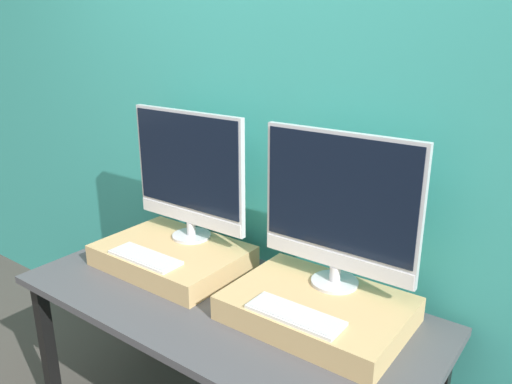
# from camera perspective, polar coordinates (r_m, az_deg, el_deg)

# --- Properties ---
(wall_back) EXTENTS (8.00, 0.04, 2.60)m
(wall_back) POSITION_cam_1_polar(r_m,az_deg,el_deg) (2.03, 3.68, 7.31)
(wall_back) COLOR teal
(wall_back) RESTS_ON ground_plane
(workbench) EXTENTS (1.61, 0.73, 0.72)m
(workbench) POSITION_cam_1_polar(r_m,az_deg,el_deg) (1.95, -3.86, -14.06)
(workbench) COLOR #47474C
(workbench) RESTS_ON ground_plane
(wooden_riser_left) EXTENTS (0.60, 0.43, 0.09)m
(wooden_riser_left) POSITION_cam_1_polar(r_m,az_deg,el_deg) (2.17, -9.51, -7.19)
(wooden_riser_left) COLOR tan
(wooden_riser_left) RESTS_ON workbench
(monitor_left) EXTENTS (0.58, 0.17, 0.56)m
(monitor_left) POSITION_cam_1_polar(r_m,az_deg,el_deg) (2.13, -7.72, 2.25)
(monitor_left) COLOR silver
(monitor_left) RESTS_ON wooden_riser_left
(keyboard_left) EXTENTS (0.32, 0.11, 0.01)m
(keyboard_left) POSITION_cam_1_polar(r_m,az_deg,el_deg) (2.06, -12.57, -7.26)
(keyboard_left) COLOR silver
(keyboard_left) RESTS_ON wooden_riser_left
(wooden_riser_right) EXTENTS (0.60, 0.43, 0.09)m
(wooden_riser_right) POSITION_cam_1_polar(r_m,az_deg,el_deg) (1.78, 7.04, -13.08)
(wooden_riser_right) COLOR tan
(wooden_riser_right) RESTS_ON workbench
(monitor_right) EXTENTS (0.58, 0.17, 0.56)m
(monitor_right) POSITION_cam_1_polar(r_m,az_deg,el_deg) (1.73, 9.42, -1.63)
(monitor_right) COLOR silver
(monitor_right) RESTS_ON wooden_riser_right
(keyboard_right) EXTENTS (0.32, 0.11, 0.01)m
(keyboard_right) POSITION_cam_1_polar(r_m,az_deg,el_deg) (1.65, 4.46, -13.79)
(keyboard_right) COLOR silver
(keyboard_right) RESTS_ON wooden_riser_right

